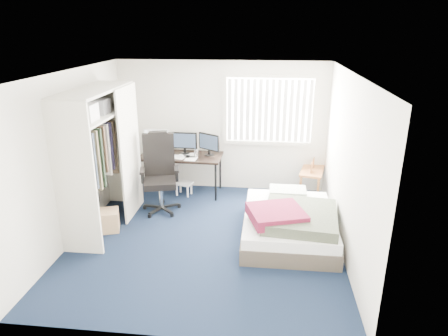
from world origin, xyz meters
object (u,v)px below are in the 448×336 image
office_chair (160,181)px  nightstand (312,172)px  bed (289,222)px  desk (181,154)px

office_chair → nightstand: 2.84m
office_chair → bed: office_chair is taller
desk → nightstand: 2.51m
office_chair → bed: 2.38m
nightstand → bed: 1.76m
desk → nightstand: size_ratio=1.82×
nightstand → desk: bearing=-178.3°
nightstand → bed: bearing=-106.3°
office_chair → bed: bearing=-20.1°
desk → nightstand: desk is taller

